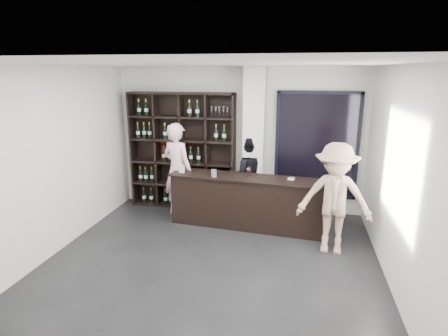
% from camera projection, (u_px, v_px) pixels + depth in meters
% --- Properties ---
extents(floor, '(5.00, 5.50, 0.01)m').
position_uv_depth(floor, '(207.00, 273.00, 5.39)').
color(floor, black).
rests_on(floor, ground).
extents(wine_shelf, '(2.20, 0.35, 2.40)m').
position_uv_depth(wine_shelf, '(182.00, 151.00, 7.74)').
color(wine_shelf, black).
rests_on(wine_shelf, floor).
extents(structural_column, '(0.40, 0.40, 2.90)m').
position_uv_depth(structural_column, '(254.00, 143.00, 7.29)').
color(structural_column, silver).
rests_on(structural_column, floor).
extents(glass_panel, '(1.60, 0.08, 2.10)m').
position_uv_depth(glass_panel, '(317.00, 146.00, 7.28)').
color(glass_panel, black).
rests_on(glass_panel, floor).
extents(tasting_counter, '(2.92, 0.61, 0.96)m').
position_uv_depth(tasting_counter, '(248.00, 202.00, 6.86)').
color(tasting_counter, black).
rests_on(tasting_counter, floor).
extents(taster_pink, '(0.80, 0.68, 1.86)m').
position_uv_depth(taster_pink, '(178.00, 170.00, 7.34)').
color(taster_pink, '#FFC2D5').
rests_on(taster_pink, floor).
extents(taster_black, '(0.91, 0.79, 1.60)m').
position_uv_depth(taster_black, '(248.00, 175.00, 7.41)').
color(taster_black, black).
rests_on(taster_black, floor).
extents(customer, '(1.21, 0.78, 1.77)m').
position_uv_depth(customer, '(335.00, 199.00, 5.81)').
color(customer, '#A1806B').
rests_on(customer, floor).
extents(wine_glass, '(0.11, 0.11, 0.21)m').
position_uv_depth(wine_glass, '(248.00, 171.00, 6.72)').
color(wine_glass, white).
rests_on(wine_glass, tasting_counter).
extents(spit_cup, '(0.13, 0.13, 0.13)m').
position_uv_depth(spit_cup, '(214.00, 173.00, 6.76)').
color(spit_cup, silver).
rests_on(spit_cup, tasting_counter).
extents(napkin_stack, '(0.12, 0.12, 0.02)m').
position_uv_depth(napkin_stack, '(291.00, 179.00, 6.59)').
color(napkin_stack, white).
rests_on(napkin_stack, tasting_counter).
extents(card_stand, '(0.11, 0.07, 0.15)m').
position_uv_depth(card_stand, '(182.00, 169.00, 7.01)').
color(card_stand, white).
rests_on(card_stand, tasting_counter).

